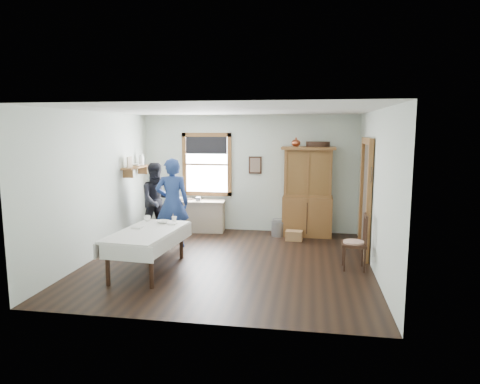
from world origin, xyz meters
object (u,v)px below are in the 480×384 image
at_px(dining_table, 148,251).
at_px(figure_dark, 158,203).
at_px(china_hutch, 308,192).
at_px(work_counter, 198,216).
at_px(spindle_chair, 354,242).
at_px(woman_blue, 172,206).
at_px(wicker_basket, 294,236).
at_px(pail, 278,229).

bearing_deg(dining_table, figure_dark, 105.71).
distance_m(china_hutch, dining_table, 3.96).
xyz_separation_m(china_hutch, dining_table, (-2.63, -2.88, -0.65)).
height_order(work_counter, spindle_chair, spindle_chair).
xyz_separation_m(spindle_chair, figure_dark, (-4.06, 1.53, 0.28)).
bearing_deg(woman_blue, spindle_chair, 151.18).
xyz_separation_m(work_counter, woman_blue, (-0.15, -1.37, 0.47)).
height_order(dining_table, wicker_basket, dining_table).
bearing_deg(pail, woman_blue, -148.97).
xyz_separation_m(china_hutch, wicker_basket, (-0.26, -0.48, -0.89)).
distance_m(work_counter, pail, 1.92).
bearing_deg(pail, wicker_basket, -43.01).
distance_m(pail, wicker_basket, 0.50).
xyz_separation_m(china_hutch, figure_dark, (-3.25, -0.69, -0.23)).
height_order(china_hutch, spindle_chair, china_hutch).
bearing_deg(china_hutch, woman_blue, -152.00).
height_order(work_counter, dining_table, work_counter).
relative_size(spindle_chair, wicker_basket, 2.70).
bearing_deg(pail, china_hutch, 12.48).
bearing_deg(figure_dark, spindle_chair, -57.16).
distance_m(china_hutch, figure_dark, 3.33).
distance_m(dining_table, pail, 3.40).
bearing_deg(spindle_chair, dining_table, -166.17).
relative_size(work_counter, figure_dark, 0.84).
relative_size(china_hutch, spindle_chair, 2.06).
bearing_deg(china_hutch, wicker_basket, -117.92).
xyz_separation_m(pail, wicker_basket, (0.37, -0.34, -0.06)).
relative_size(china_hutch, dining_table, 1.14).
relative_size(work_counter, pail, 3.87).
distance_m(spindle_chair, figure_dark, 4.35).
height_order(china_hutch, figure_dark, china_hutch).
xyz_separation_m(work_counter, pail, (1.90, -0.14, -0.20)).
distance_m(work_counter, wicker_basket, 2.33).
distance_m(work_counter, china_hutch, 2.61).
bearing_deg(pail, figure_dark, -168.04).
height_order(spindle_chair, woman_blue, woman_blue).
height_order(dining_table, spindle_chair, spindle_chair).
relative_size(pail, figure_dark, 0.22).
relative_size(china_hutch, wicker_basket, 5.57).
xyz_separation_m(china_hutch, spindle_chair, (0.81, -2.23, -0.51)).
relative_size(work_counter, china_hutch, 0.64).
bearing_deg(work_counter, wicker_basket, -16.07).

